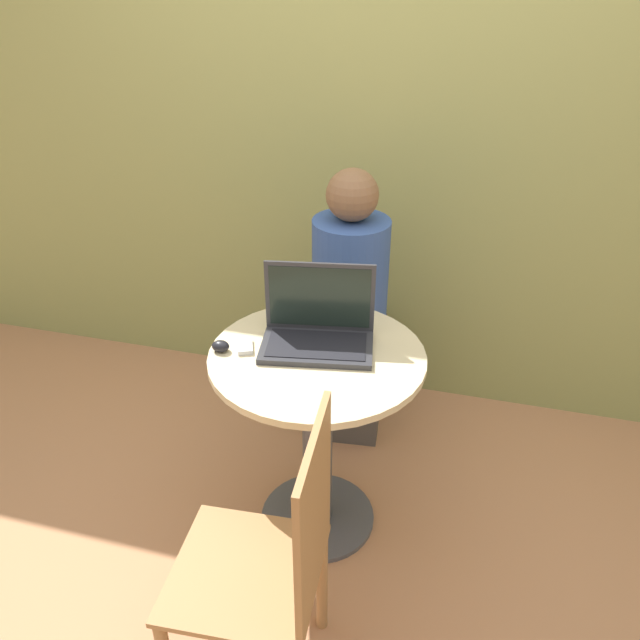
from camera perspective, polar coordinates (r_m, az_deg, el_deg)
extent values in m
plane|color=tan|center=(2.55, -0.22, -17.61)|extent=(12.00, 12.00, 0.00)
cube|color=#939956|center=(2.74, 5.36, 17.55)|extent=(7.00, 0.05, 2.60)
cylinder|color=#4C4C51|center=(2.55, -0.22, -17.46)|extent=(0.44, 0.44, 0.02)
cylinder|color=#4C4C51|center=(2.29, -0.24, -11.20)|extent=(0.11, 0.11, 0.72)
cylinder|color=beige|center=(2.06, -0.26, -3.39)|extent=(0.72, 0.72, 0.02)
cube|color=#2D2D33|center=(2.07, -0.30, -2.52)|extent=(0.40, 0.27, 0.02)
cube|color=black|center=(2.06, -0.30, -2.25)|extent=(0.35, 0.22, 0.00)
cube|color=#2D2D33|center=(2.09, -0.02, 2.16)|extent=(0.37, 0.07, 0.25)
cube|color=black|center=(2.09, -0.04, 2.08)|extent=(0.34, 0.06, 0.22)
cube|color=silver|center=(2.09, -6.85, -2.39)|extent=(0.08, 0.10, 0.02)
ellipsoid|color=black|center=(2.08, -9.08, -2.38)|extent=(0.06, 0.05, 0.04)
cylinder|color=#9E7042|center=(2.17, -9.80, -21.05)|extent=(0.04, 0.04, 0.43)
cylinder|color=#9E7042|center=(2.10, 0.18, -22.78)|extent=(0.04, 0.04, 0.43)
cube|color=#9E7042|center=(1.85, -6.81, -21.92)|extent=(0.43, 0.43, 0.02)
cube|color=#9E7042|center=(1.61, -0.57, -17.47)|extent=(0.04, 0.37, 0.50)
cube|color=#4C4742|center=(2.89, 2.76, -5.10)|extent=(0.33, 0.46, 0.45)
cylinder|color=#38569E|center=(2.54, 2.75, 2.99)|extent=(0.31, 0.31, 0.58)
sphere|color=brown|center=(2.38, 2.98, 11.35)|extent=(0.20, 0.20, 0.20)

